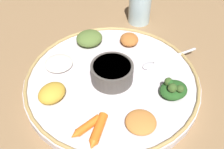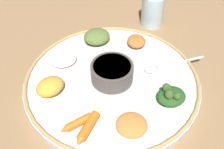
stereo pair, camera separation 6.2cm
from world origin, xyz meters
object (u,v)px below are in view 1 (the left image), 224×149
spoon (161,61)px  drinking_glass (140,10)px  carrot_near_spoon (86,127)px  greens_pile (173,89)px  carrot_outer (98,131)px  center_bowl (112,72)px

spoon → drinking_glass: 0.22m
carrot_near_spoon → greens_pile: bearing=92.3°
spoon → carrot_outer: 0.26m
spoon → carrot_outer: size_ratio=2.23×
center_bowl → carrot_outer: center_bowl is taller
greens_pile → carrot_outer: size_ratio=0.92×
carrot_near_spoon → drinking_glass: (-0.32, 0.29, 0.01)m
spoon → carrot_near_spoon: 0.27m
greens_pile → carrot_near_spoon: size_ratio=0.94×
spoon → carrot_outer: carrot_outer is taller
center_bowl → carrot_near_spoon: size_ratio=1.38×
greens_pile → center_bowl: bearing=-133.5°
spoon → greens_pile: size_ratio=2.41×
spoon → greens_pile: 0.11m
center_bowl → carrot_near_spoon: bearing=-44.3°
spoon → carrot_near_spoon: bearing=-65.2°
carrot_outer → spoon: bearing=120.1°
center_bowl → drinking_glass: 0.29m
greens_pile → carrot_outer: (0.03, -0.19, -0.01)m
carrot_outer → drinking_glass: bearing=141.1°
center_bowl → spoon: 0.14m
center_bowl → spoon: (-0.00, 0.14, -0.02)m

